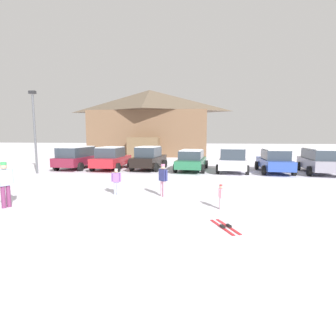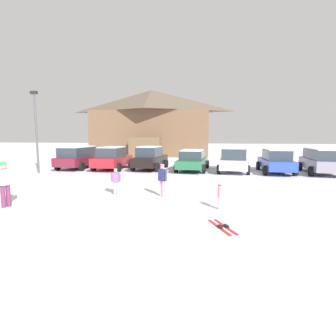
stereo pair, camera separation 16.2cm
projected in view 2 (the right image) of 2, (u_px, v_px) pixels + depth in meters
The scene contains 15 objects.
ground at pixel (66, 246), 6.22m from camera, with size 160.00×160.00×0.00m, color silver.
ski_lodge at pixel (152, 123), 34.51m from camera, with size 15.56×9.52×8.48m.
parked_maroon_van at pixel (79, 157), 20.81m from camera, with size 2.32×4.45×1.75m.
parked_red_sedan at pixel (113, 158), 20.35m from camera, with size 2.20×4.50×1.75m.
parked_black_sedan at pixel (150, 158), 20.26m from camera, with size 2.35×4.41×1.79m.
parked_green_coupe at pixel (193, 160), 19.58m from camera, with size 2.44×4.84×1.56m.
parked_white_suv at pixel (234, 159), 18.84m from camera, with size 2.47×4.40×1.77m.
parked_blue_hatchback at pixel (276, 161), 18.39m from camera, with size 2.15×4.52×1.67m.
parked_grey_wagon at pixel (322, 160), 17.89m from camera, with size 2.52×4.65×1.73m.
skier_teen_in_navy_coat at pixel (162, 178), 11.19m from camera, with size 0.43×0.37×1.41m.
skier_child_in_purple_jacket at pixel (116, 180), 11.58m from camera, with size 0.42×0.22×1.16m.
skier_child_in_pink_snowsuit at pixel (219, 195), 9.29m from camera, with size 0.15×0.33×0.89m.
skier_adult_in_blue_parka at pixel (5, 182), 9.54m from camera, with size 0.38×0.58×1.67m.
pair_of_skis at pixel (223, 227), 7.49m from camera, with size 0.83×1.33×0.08m.
lamp_post at pixel (36, 128), 17.86m from camera, with size 0.44×0.24×5.58m.
Camera 2 is at (3.35, -5.48, 2.62)m, focal length 28.00 mm.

